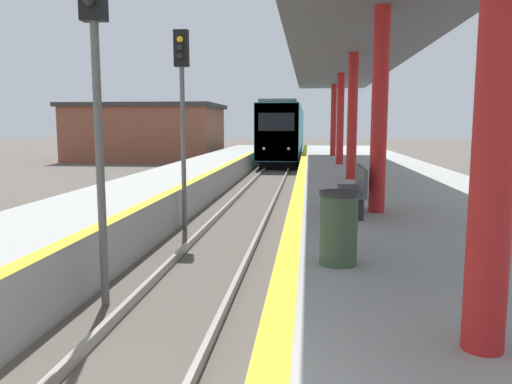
% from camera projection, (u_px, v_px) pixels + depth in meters
% --- Properties ---
extents(train, '(2.64, 21.72, 4.25)m').
position_uv_depth(train, '(285.00, 132.00, 39.74)').
color(train, black).
rests_on(train, ground).
extents(signal_near, '(0.36, 0.31, 5.06)m').
position_uv_depth(signal_near, '(96.00, 69.00, 7.09)').
color(signal_near, '#595959').
rests_on(signal_near, ground).
extents(signal_mid, '(0.36, 0.31, 5.06)m').
position_uv_depth(signal_mid, '(182.00, 93.00, 12.61)').
color(signal_mid, '#595959').
rests_on(signal_mid, ground).
extents(station_canopy, '(3.97, 30.69, 4.14)m').
position_uv_depth(station_canopy, '(354.00, 54.00, 15.43)').
color(station_canopy, red).
rests_on(station_canopy, platform_right).
extents(trash_bin, '(0.49, 0.49, 0.92)m').
position_uv_depth(trash_bin, '(339.00, 228.00, 6.13)').
color(trash_bin, '#384C38').
rests_on(trash_bin, platform_right).
extents(bench, '(0.44, 1.73, 0.92)m').
position_uv_depth(bench, '(354.00, 189.00, 9.65)').
color(bench, '#4C4C51').
rests_on(bench, platform_right).
extents(station_building, '(11.35, 8.13, 4.31)m').
position_uv_depth(station_building, '(147.00, 132.00, 38.90)').
color(station_building, brown).
rests_on(station_building, ground).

